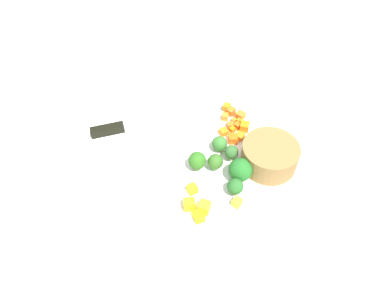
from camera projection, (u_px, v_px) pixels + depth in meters
name	position (u px, v px, depth m)	size (l,w,h in m)	color
ground_plane	(192.00, 151.00, 0.75)	(4.00, 4.00, 0.00)	#9B9893
cutting_board	(192.00, 149.00, 0.75)	(0.42, 0.36, 0.01)	white
prep_bowl	(270.00, 156.00, 0.70)	(0.11, 0.11, 0.05)	olive
chef_knife	(147.00, 123.00, 0.78)	(0.20, 0.30, 0.02)	silver
carrot_dice_0	(232.00, 130.00, 0.77)	(0.01, 0.01, 0.01)	orange
carrot_dice_1	(231.00, 112.00, 0.80)	(0.01, 0.02, 0.01)	orange
carrot_dice_2	(233.00, 139.00, 0.75)	(0.02, 0.02, 0.02)	orange
carrot_dice_3	(240.00, 121.00, 0.79)	(0.01, 0.01, 0.01)	orange
carrot_dice_4	(225.00, 117.00, 0.79)	(0.01, 0.01, 0.01)	orange
carrot_dice_5	(245.00, 127.00, 0.77)	(0.02, 0.02, 0.02)	orange
carrot_dice_6	(224.00, 132.00, 0.77)	(0.02, 0.02, 0.01)	orange
carrot_dice_7	(240.00, 136.00, 0.76)	(0.02, 0.02, 0.01)	orange
carrot_dice_8	(220.00, 141.00, 0.75)	(0.01, 0.02, 0.01)	orange
carrot_dice_9	(240.00, 116.00, 0.80)	(0.02, 0.02, 0.01)	orange
carrot_dice_10	(234.00, 120.00, 0.79)	(0.01, 0.01, 0.01)	orange
carrot_dice_11	(230.00, 125.00, 0.78)	(0.01, 0.01, 0.01)	orange
carrot_dice_12	(227.00, 108.00, 0.81)	(0.01, 0.02, 0.02)	orange
carrot_dice_13	(237.00, 126.00, 0.78)	(0.01, 0.01, 0.01)	orange
pepper_dice_0	(237.00, 203.00, 0.65)	(0.01, 0.02, 0.01)	yellow
pepper_dice_1	(192.00, 189.00, 0.67)	(0.02, 0.02, 0.02)	yellow
pepper_dice_2	(204.00, 207.00, 0.64)	(0.02, 0.02, 0.02)	yellow
pepper_dice_3	(189.00, 204.00, 0.64)	(0.02, 0.02, 0.02)	yellow
pepper_dice_4	(199.00, 216.00, 0.63)	(0.02, 0.02, 0.02)	yellow
broccoli_floret_0	(197.00, 161.00, 0.69)	(0.03, 0.03, 0.04)	#80AE5A
broccoli_floret_1	(231.00, 152.00, 0.71)	(0.03, 0.03, 0.03)	#8EB468
broccoli_floret_2	(215.00, 162.00, 0.70)	(0.03, 0.03, 0.03)	#80C061
broccoli_floret_3	(220.00, 144.00, 0.73)	(0.03, 0.03, 0.03)	#83B557
broccoli_floret_4	(235.00, 187.00, 0.66)	(0.03, 0.03, 0.03)	#88AE56
broccoli_floret_5	(239.00, 171.00, 0.67)	(0.04, 0.04, 0.05)	#8DB96B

